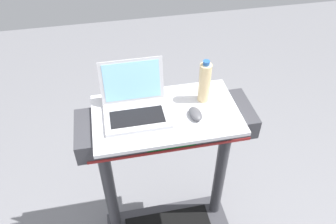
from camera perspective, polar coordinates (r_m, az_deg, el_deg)
desk_board at (r=1.65m, az=-0.35°, el=-0.42°), size 0.72×0.42×0.02m
laptop at (r=1.62m, az=-5.63°, el=1.31°), size 0.31×0.27×0.23m
computer_mouse at (r=1.62m, az=4.71°, el=-0.31°), size 0.07×0.11×0.03m
water_bottle at (r=1.66m, az=6.29°, el=5.07°), size 0.06×0.06×0.23m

